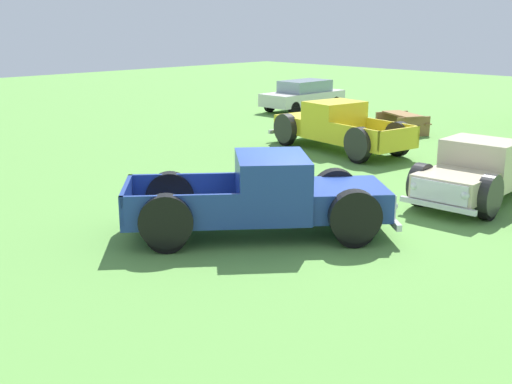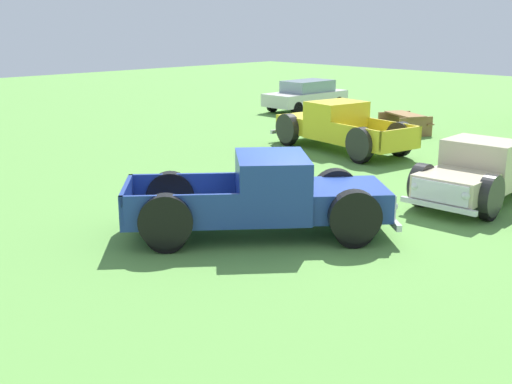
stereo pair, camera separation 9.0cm
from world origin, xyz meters
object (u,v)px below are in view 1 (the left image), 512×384
Objects in this scene: pickup_truck_foreground at (275,197)px; sedan_distant_a at (303,95)px; picnic_table at (402,121)px; pickup_truck_behind_right at (333,126)px; pickup_truck_behind_left at (479,172)px.

pickup_truck_foreground is 18.66m from sedan_distant_a.
sedan_distant_a reaches higher than picnic_table.
pickup_truck_foreground is at bearing -50.60° from sedan_distant_a.
pickup_truck_behind_right is at bearing -42.91° from sedan_distant_a.
pickup_truck_behind_right is at bearing 158.34° from pickup_truck_behind_left.
pickup_truck_behind_right is at bearing -89.45° from picnic_table.
pickup_truck_behind_left is at bearing -33.92° from sedan_distant_a.
pickup_truck_foreground reaches higher than sedan_distant_a.
picnic_table is (-4.86, 12.23, -0.29)m from pickup_truck_foreground.
pickup_truck_behind_left reaches higher than sedan_distant_a.
pickup_truck_behind_right is (-4.82, 7.89, -0.01)m from pickup_truck_foreground.
picnic_table is (6.98, -2.19, -0.27)m from sedan_distant_a.
sedan_distant_a is (-11.85, 14.42, -0.02)m from pickup_truck_foreground.
sedan_distant_a is (-7.02, 6.53, -0.02)m from pickup_truck_behind_right.
pickup_truck_foreground is 2.35× the size of picnic_table.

